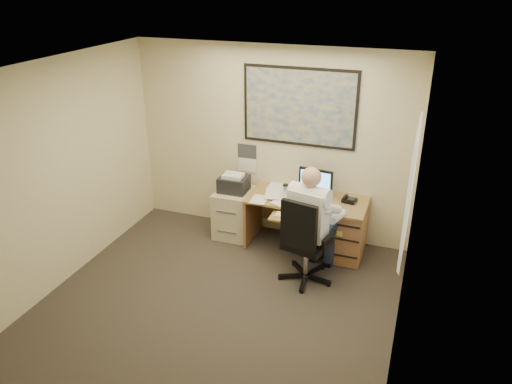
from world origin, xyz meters
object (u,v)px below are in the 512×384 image
(desk, at_px, (330,222))
(person, at_px, (308,225))
(filing_cabinet, at_px, (234,209))
(office_chair, at_px, (306,257))

(desk, xyz_separation_m, person, (-0.13, -0.74, 0.30))
(desk, distance_m, filing_cabinet, 1.41)
(filing_cabinet, xyz_separation_m, person, (1.28, -0.75, 0.34))
(filing_cabinet, bearing_deg, person, -31.23)
(desk, xyz_separation_m, filing_cabinet, (-1.41, 0.01, -0.03))
(filing_cabinet, height_order, person, person)
(person, bearing_deg, desk, 93.14)
(person, bearing_deg, office_chair, -69.15)
(desk, height_order, filing_cabinet, desk)
(filing_cabinet, relative_size, office_chair, 0.83)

